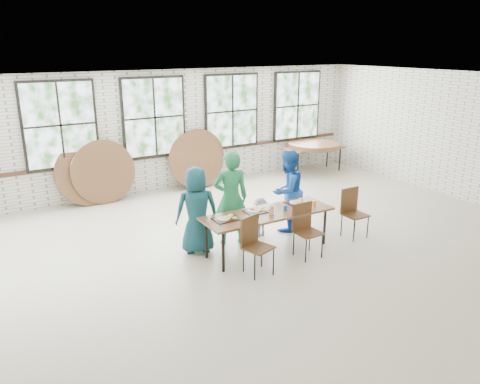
{
  "coord_description": "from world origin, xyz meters",
  "views": [
    {
      "loc": [
        -4.15,
        -6.42,
        3.57
      ],
      "look_at": [
        0.0,
        0.4,
        1.05
      ],
      "focal_mm": 35.0,
      "sensor_mm": 36.0,
      "label": 1
    }
  ],
  "objects_px": {
    "dining_table": "(268,215)",
    "storage_table": "(314,149)",
    "chair_near_right": "(305,225)",
    "chair_near_left": "(254,240)"
  },
  "relations": [
    {
      "from": "chair_near_right",
      "to": "storage_table",
      "type": "height_order",
      "value": "chair_near_right"
    },
    {
      "from": "chair_near_left",
      "to": "chair_near_right",
      "type": "distance_m",
      "value": 1.12
    },
    {
      "from": "storage_table",
      "to": "chair_near_right",
      "type": "bearing_deg",
      "value": -128.72
    },
    {
      "from": "dining_table",
      "to": "storage_table",
      "type": "height_order",
      "value": "same"
    },
    {
      "from": "dining_table",
      "to": "chair_near_left",
      "type": "distance_m",
      "value": 0.87
    },
    {
      "from": "chair_near_right",
      "to": "storage_table",
      "type": "bearing_deg",
      "value": 47.71
    },
    {
      "from": "dining_table",
      "to": "storage_table",
      "type": "xyz_separation_m",
      "value": [
        4.26,
        3.84,
        -0.0
      ]
    },
    {
      "from": "chair_near_left",
      "to": "dining_table",
      "type": "bearing_deg",
      "value": 22.79
    },
    {
      "from": "chair_near_right",
      "to": "storage_table",
      "type": "distance_m",
      "value": 5.74
    },
    {
      "from": "storage_table",
      "to": "chair_near_left",
      "type": "bearing_deg",
      "value": -135.56
    }
  ]
}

